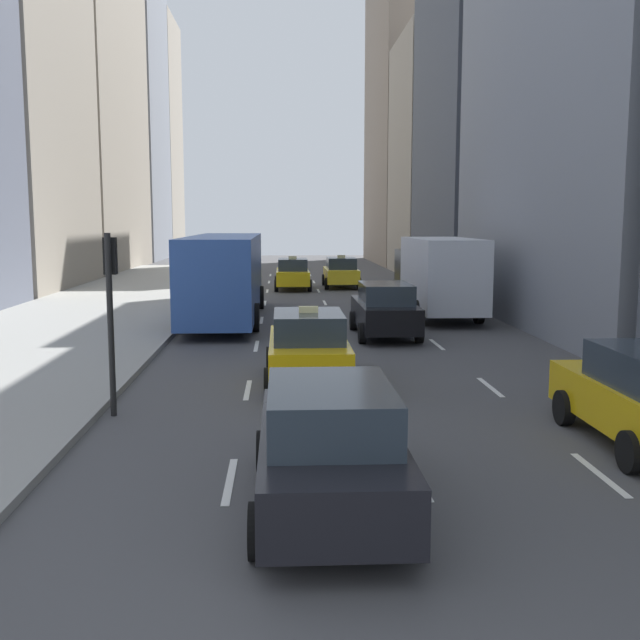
% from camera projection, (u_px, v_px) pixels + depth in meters
% --- Properties ---
extents(sidewalk_left, '(8.00, 66.00, 0.15)m').
position_uv_depth(sidewalk_left, '(90.00, 316.00, 29.54)').
color(sidewalk_left, gray).
rests_on(sidewalk_left, ground).
extents(lane_markings, '(5.72, 56.00, 0.01)m').
position_uv_depth(lane_markings, '(340.00, 331.00, 26.08)').
color(lane_markings, white).
rests_on(lane_markings, ground).
extents(building_row_left, '(6.00, 86.90, 34.19)m').
position_uv_depth(building_row_left, '(52.00, 71.00, 47.88)').
color(building_row_left, slate).
rests_on(building_row_left, ground).
extents(building_row_right, '(6.00, 73.46, 32.49)m').
position_uv_depth(building_row_right, '(484.00, 66.00, 41.88)').
color(building_row_right, '#4C515B').
rests_on(building_row_right, ground).
extents(taxi_second, '(2.02, 4.40, 1.87)m').
position_uv_depth(taxi_second, '(308.00, 347.00, 17.54)').
color(taxi_second, yellow).
rests_on(taxi_second, ground).
extents(taxi_third, '(2.02, 4.40, 1.87)m').
position_uv_depth(taxi_third, '(341.00, 272.00, 42.93)').
color(taxi_third, yellow).
rests_on(taxi_third, ground).
extents(taxi_fourth, '(2.02, 4.40, 1.87)m').
position_uv_depth(taxi_fourth, '(293.00, 274.00, 41.65)').
color(taxi_fourth, yellow).
rests_on(taxi_fourth, ground).
extents(sedan_black_near, '(2.02, 4.72, 1.75)m').
position_uv_depth(sedan_black_near, '(329.00, 446.00, 9.85)').
color(sedan_black_near, black).
rests_on(sedan_black_near, ground).
extents(sedan_silver_behind, '(2.02, 4.80, 1.79)m').
position_uv_depth(sedan_silver_behind, '(385.00, 309.00, 24.78)').
color(sedan_silver_behind, black).
rests_on(sedan_silver_behind, ground).
extents(city_bus, '(2.80, 11.61, 3.25)m').
position_uv_depth(city_bus, '(225.00, 274.00, 28.83)').
color(city_bus, '#2D519E').
rests_on(city_bus, ground).
extents(box_truck, '(2.58, 8.40, 3.15)m').
position_uv_depth(box_truck, '(437.00, 274.00, 29.85)').
color(box_truck, '#262628').
rests_on(box_truck, ground).
extents(traffic_light_pole, '(0.24, 0.42, 3.60)m').
position_uv_depth(traffic_light_pole, '(110.00, 294.00, 14.58)').
color(traffic_light_pole, black).
rests_on(traffic_light_pole, ground).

